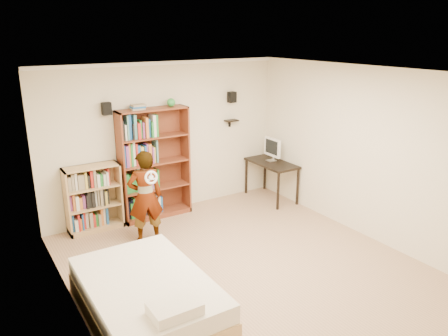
% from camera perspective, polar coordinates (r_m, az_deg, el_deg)
% --- Properties ---
extents(ground, '(4.50, 5.00, 0.01)m').
position_cam_1_polar(ground, '(6.34, 2.64, -12.75)').
color(ground, tan).
rests_on(ground, ground).
extents(room_shell, '(4.52, 5.02, 2.71)m').
position_cam_1_polar(room_shell, '(5.66, 2.88, 2.85)').
color(room_shell, silver).
rests_on(room_shell, ground).
extents(crown_molding, '(4.50, 5.00, 0.06)m').
position_cam_1_polar(crown_molding, '(5.50, 3.03, 12.05)').
color(crown_molding, white).
rests_on(crown_molding, room_shell).
extents(speaker_left, '(0.14, 0.12, 0.20)m').
position_cam_1_polar(speaker_left, '(7.29, -15.10, 7.50)').
color(speaker_left, black).
rests_on(speaker_left, room_shell).
extents(speaker_right, '(0.14, 0.12, 0.20)m').
position_cam_1_polar(speaker_right, '(8.31, 1.04, 9.24)').
color(speaker_right, black).
rests_on(speaker_right, room_shell).
extents(wall_shelf, '(0.25, 0.16, 0.02)m').
position_cam_1_polar(wall_shelf, '(8.39, 0.99, 6.21)').
color(wall_shelf, black).
rests_on(wall_shelf, room_shell).
extents(tall_bookshelf, '(1.23, 0.36, 1.95)m').
position_cam_1_polar(tall_bookshelf, '(7.70, -9.05, 0.52)').
color(tall_bookshelf, brown).
rests_on(tall_bookshelf, ground).
extents(low_bookshelf, '(0.89, 0.33, 1.11)m').
position_cam_1_polar(low_bookshelf, '(7.51, -16.67, -3.82)').
color(low_bookshelf, tan).
rests_on(low_bookshelf, ground).
extents(computer_desk, '(0.55, 1.11, 0.75)m').
position_cam_1_polar(computer_desk, '(8.64, 6.17, -1.63)').
color(computer_desk, black).
rests_on(computer_desk, ground).
extents(imac, '(0.15, 0.46, 0.45)m').
position_cam_1_polar(imac, '(8.55, 6.24, 2.40)').
color(imac, white).
rests_on(imac, computer_desk).
extents(daybed, '(1.30, 2.01, 0.59)m').
position_cam_1_polar(daybed, '(5.32, -10.05, -15.74)').
color(daybed, white).
rests_on(daybed, ground).
extents(person, '(0.60, 0.45, 1.48)m').
position_cam_1_polar(person, '(6.86, -10.23, -3.72)').
color(person, black).
rests_on(person, ground).
extents(wii_wheel, '(0.21, 0.08, 0.21)m').
position_cam_1_polar(wii_wheel, '(6.49, -9.49, -1.23)').
color(wii_wheel, white).
rests_on(wii_wheel, person).
extents(navy_bag, '(0.32, 0.21, 0.43)m').
position_cam_1_polar(navy_bag, '(7.79, -12.15, -5.39)').
color(navy_bag, black).
rests_on(navy_bag, ground).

